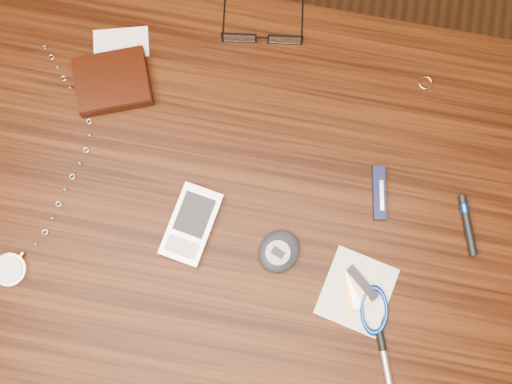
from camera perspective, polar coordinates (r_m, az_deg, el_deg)
ground at (r=1.61m, az=-2.58°, el=-5.64°), size 3.80×3.80×0.00m
desk at (r=0.97m, az=-4.28°, el=-2.07°), size 1.00×0.70×0.75m
wallet_and_card at (r=0.93m, az=-14.14°, el=10.74°), size 0.14×0.17×0.02m
eyeglasses at (r=0.94m, az=0.63°, el=15.48°), size 0.15×0.15×0.03m
gold_ring at (r=0.95m, az=16.58°, el=10.42°), size 0.03×0.03×0.00m
pocket_watch at (r=0.92m, az=-22.99°, el=-6.27°), size 0.12×0.38×0.02m
pda_phone at (r=0.85m, az=-6.47°, el=-3.22°), size 0.08×0.12×0.02m
pedometer at (r=0.84m, az=2.32°, el=-5.94°), size 0.08×0.08×0.03m
notepad_keys at (r=0.86m, az=10.91°, el=-10.61°), size 0.12×0.12×0.01m
pocket_knife at (r=0.88m, az=12.21°, el=-0.10°), size 0.03×0.08×0.01m
silver_pen at (r=0.87m, az=12.94°, el=-16.92°), size 0.05×0.12×0.01m
black_blue_pen at (r=0.91m, az=20.37°, el=-2.93°), size 0.04×0.09×0.01m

